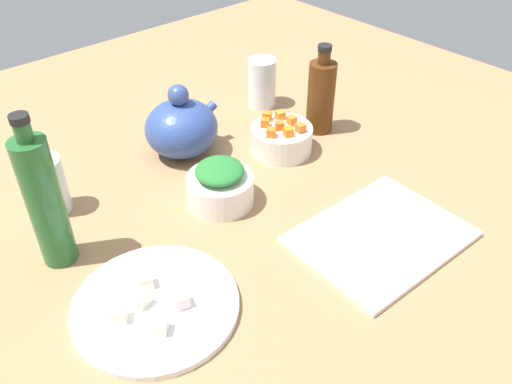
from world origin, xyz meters
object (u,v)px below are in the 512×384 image
(cutting_board, at_px, (380,237))
(bowl_greens, at_px, (220,189))
(teapot, at_px, (182,127))
(plate_tofu, at_px, (156,306))
(bowl_carrots, at_px, (281,139))
(bottle_1, at_px, (45,201))
(drinking_glass_0, at_px, (49,185))
(drinking_glass_1, at_px, (262,83))
(bottle_0, at_px, (321,95))

(cutting_board, distance_m, bowl_greens, 0.31)
(teapot, bearing_deg, plate_tofu, -131.30)
(cutting_board, distance_m, bowl_carrots, 0.33)
(bottle_1, distance_m, drinking_glass_0, 0.15)
(plate_tofu, distance_m, bowl_carrots, 0.49)
(plate_tofu, height_order, teapot, teapot)
(cutting_board, height_order, drinking_glass_1, drinking_glass_1)
(drinking_glass_0, bearing_deg, bottle_1, -111.54)
(bowl_carrots, distance_m, drinking_glass_1, 0.22)
(bowl_carrots, relative_size, drinking_glass_1, 1.12)
(bottle_1, bearing_deg, plate_tofu, -74.04)
(cutting_board, bearing_deg, bowl_carrots, 77.93)
(bowl_carrots, bearing_deg, teapot, 140.01)
(teapot, bearing_deg, drinking_glass_1, 9.96)
(bowl_greens, relative_size, drinking_glass_0, 1.14)
(cutting_board, height_order, bowl_carrots, bowl_carrots)
(bowl_carrots, bearing_deg, drinking_glass_1, 58.92)
(teapot, bearing_deg, bottle_1, -159.74)
(bowl_greens, relative_size, bowl_carrots, 0.95)
(bottle_0, distance_m, drinking_glass_1, 0.18)
(plate_tofu, height_order, bottle_1, bottle_1)
(bowl_greens, distance_m, drinking_glass_1, 0.40)
(drinking_glass_0, distance_m, drinking_glass_1, 0.57)
(plate_tofu, relative_size, bowl_carrots, 1.92)
(bowl_carrots, bearing_deg, cutting_board, -102.07)
(bottle_1, bearing_deg, bottle_0, -0.09)
(bowl_greens, bearing_deg, drinking_glass_0, 142.39)
(plate_tofu, bearing_deg, drinking_glass_0, 91.20)
(teapot, xyz_separation_m, bottle_0, (0.29, -0.13, 0.02))
(bowl_carrots, xyz_separation_m, bottle_1, (-0.51, 0.01, 0.09))
(cutting_board, xyz_separation_m, plate_tofu, (-0.38, 0.13, 0.00))
(cutting_board, distance_m, drinking_glass_1, 0.54)
(bowl_greens, xyz_separation_m, bottle_0, (0.34, 0.06, 0.06))
(bowl_carrots, distance_m, teapot, 0.22)
(cutting_board, bearing_deg, drinking_glass_0, 130.19)
(bowl_greens, bearing_deg, cutting_board, -62.24)
(teapot, xyz_separation_m, bottle_1, (-0.35, -0.13, 0.06))
(cutting_board, distance_m, drinking_glass_0, 0.61)
(bowl_greens, bearing_deg, plate_tofu, -149.92)
(cutting_board, height_order, bottle_0, bottle_0)
(cutting_board, height_order, bowl_greens, bowl_greens)
(plate_tofu, xyz_separation_m, bottle_0, (0.58, 0.20, 0.08))
(bottle_0, bearing_deg, bowl_carrots, -176.50)
(bottle_1, xyz_separation_m, drinking_glass_1, (0.62, 0.18, -0.06))
(cutting_board, xyz_separation_m, bowl_greens, (-0.14, 0.27, 0.02))
(bowl_carrots, height_order, bottle_1, bottle_1)
(drinking_glass_1, bearing_deg, drinking_glass_0, -175.21)
(bowl_greens, distance_m, bottle_0, 0.35)
(bowl_greens, height_order, drinking_glass_0, drinking_glass_0)
(drinking_glass_0, relative_size, drinking_glass_1, 0.93)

